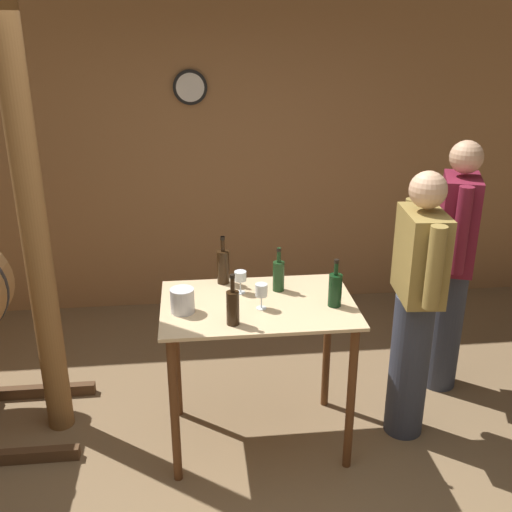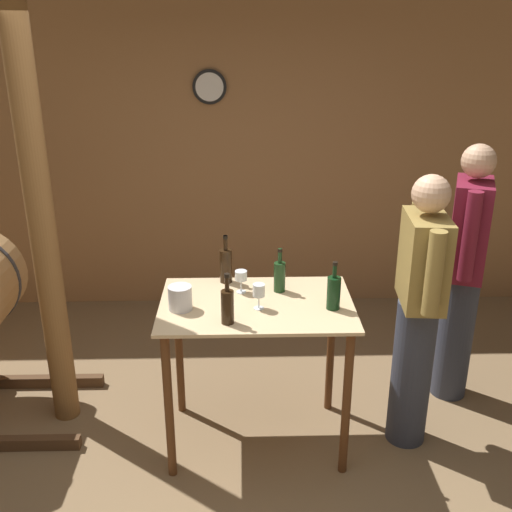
{
  "view_description": "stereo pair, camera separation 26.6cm",
  "coord_description": "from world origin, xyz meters",
  "px_view_note": "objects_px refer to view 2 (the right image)",
  "views": [
    {
      "loc": [
        -0.3,
        -2.44,
        2.46
      ],
      "look_at": [
        0.05,
        0.72,
        1.2
      ],
      "focal_mm": 42.0,
      "sensor_mm": 36.0,
      "label": 1
    },
    {
      "loc": [
        -0.04,
        -2.46,
        2.46
      ],
      "look_at": [
        0.05,
        0.72,
        1.2
      ],
      "focal_mm": 42.0,
      "sensor_mm": 36.0,
      "label": 2
    }
  ],
  "objects_px": {
    "wine_bottle_far_left": "(226,265)",
    "person_visitor_with_scarf": "(464,270)",
    "person_host": "(418,310)",
    "wine_bottle_center": "(280,275)",
    "wine_bottle_right": "(334,292)",
    "wine_glass_near_center": "(259,291)",
    "ice_bucket": "(180,298)",
    "wooden_post": "(41,222)",
    "wine_bottle_left": "(227,305)",
    "wine_glass_near_left": "(241,276)"
  },
  "relations": [
    {
      "from": "person_visitor_with_scarf",
      "to": "ice_bucket",
      "type": "bearing_deg",
      "value": -163.46
    },
    {
      "from": "wine_bottle_center",
      "to": "person_host",
      "type": "xyz_separation_m",
      "value": [
        0.79,
        -0.17,
        -0.15
      ]
    },
    {
      "from": "wine_bottle_left",
      "to": "wine_glass_near_center",
      "type": "xyz_separation_m",
      "value": [
        0.17,
        0.17,
        0.0
      ]
    },
    {
      "from": "ice_bucket",
      "to": "person_visitor_with_scarf",
      "type": "xyz_separation_m",
      "value": [
        1.79,
        0.53,
        -0.08
      ]
    },
    {
      "from": "wooden_post",
      "to": "wine_glass_near_left",
      "type": "height_order",
      "value": "wooden_post"
    },
    {
      "from": "wine_bottle_far_left",
      "to": "wine_bottle_left",
      "type": "relative_size",
      "value": 1.06
    },
    {
      "from": "wine_glass_near_left",
      "to": "wine_glass_near_center",
      "type": "relative_size",
      "value": 0.92
    },
    {
      "from": "wine_bottle_right",
      "to": "wine_glass_near_center",
      "type": "xyz_separation_m",
      "value": [
        -0.42,
        0.01,
        0.0
      ]
    },
    {
      "from": "ice_bucket",
      "to": "person_host",
      "type": "xyz_separation_m",
      "value": [
        1.36,
        0.05,
        -0.12
      ]
    },
    {
      "from": "wine_bottle_far_left",
      "to": "person_visitor_with_scarf",
      "type": "bearing_deg",
      "value": 6.0
    },
    {
      "from": "wine_bottle_center",
      "to": "wine_glass_near_center",
      "type": "distance_m",
      "value": 0.26
    },
    {
      "from": "wine_bottle_center",
      "to": "wine_glass_near_left",
      "type": "distance_m",
      "value": 0.23
    },
    {
      "from": "wine_bottle_far_left",
      "to": "wine_glass_near_left",
      "type": "xyz_separation_m",
      "value": [
        0.09,
        -0.16,
        -0.01
      ]
    },
    {
      "from": "person_visitor_with_scarf",
      "to": "wine_glass_near_left",
      "type": "bearing_deg",
      "value": -167.63
    },
    {
      "from": "wooden_post",
      "to": "wine_bottle_far_left",
      "type": "height_order",
      "value": "wooden_post"
    },
    {
      "from": "ice_bucket",
      "to": "person_host",
      "type": "height_order",
      "value": "person_host"
    },
    {
      "from": "wine_glass_near_center",
      "to": "wine_bottle_right",
      "type": "bearing_deg",
      "value": -1.48
    },
    {
      "from": "person_visitor_with_scarf",
      "to": "wine_bottle_center",
      "type": "bearing_deg",
      "value": -165.92
    },
    {
      "from": "person_visitor_with_scarf",
      "to": "wine_bottle_right",
      "type": "bearing_deg",
      "value": -149.72
    },
    {
      "from": "wine_bottle_right",
      "to": "wine_glass_near_left",
      "type": "height_order",
      "value": "wine_bottle_right"
    },
    {
      "from": "wooden_post",
      "to": "wine_glass_near_left",
      "type": "distance_m",
      "value": 1.21
    },
    {
      "from": "wine_bottle_far_left",
      "to": "wine_bottle_left",
      "type": "bearing_deg",
      "value": -87.99
    },
    {
      "from": "wine_bottle_center",
      "to": "ice_bucket",
      "type": "height_order",
      "value": "wine_bottle_center"
    },
    {
      "from": "wine_bottle_left",
      "to": "wine_bottle_center",
      "type": "distance_m",
      "value": 0.5
    },
    {
      "from": "wine_bottle_far_left",
      "to": "wooden_post",
      "type": "bearing_deg",
      "value": -178.84
    },
    {
      "from": "person_host",
      "to": "wine_glass_near_left",
      "type": "bearing_deg",
      "value": 170.97
    },
    {
      "from": "wine_glass_near_center",
      "to": "ice_bucket",
      "type": "distance_m",
      "value": 0.44
    },
    {
      "from": "wine_bottle_far_left",
      "to": "wine_glass_near_left",
      "type": "height_order",
      "value": "wine_bottle_far_left"
    },
    {
      "from": "wine_bottle_left",
      "to": "wine_bottle_right",
      "type": "relative_size",
      "value": 1.02
    },
    {
      "from": "person_visitor_with_scarf",
      "to": "person_host",
      "type": "bearing_deg",
      "value": -131.72
    },
    {
      "from": "wooden_post",
      "to": "ice_bucket",
      "type": "height_order",
      "value": "wooden_post"
    },
    {
      "from": "ice_bucket",
      "to": "wine_bottle_far_left",
      "type": "bearing_deg",
      "value": 56.2
    },
    {
      "from": "wine_glass_near_center",
      "to": "ice_bucket",
      "type": "xyz_separation_m",
      "value": [
        -0.44,
        0.0,
        -0.04
      ]
    },
    {
      "from": "wine_bottle_center",
      "to": "wine_glass_near_left",
      "type": "relative_size",
      "value": 1.98
    },
    {
      "from": "wooden_post",
      "to": "person_visitor_with_scarf",
      "type": "height_order",
      "value": "wooden_post"
    },
    {
      "from": "wine_bottle_right",
      "to": "wine_bottle_far_left",
      "type": "bearing_deg",
      "value": 147.62
    },
    {
      "from": "wine_bottle_center",
      "to": "person_host",
      "type": "distance_m",
      "value": 0.83
    },
    {
      "from": "wine_glass_near_center",
      "to": "ice_bucket",
      "type": "relative_size",
      "value": 1.07
    },
    {
      "from": "wooden_post",
      "to": "wine_bottle_left",
      "type": "height_order",
      "value": "wooden_post"
    },
    {
      "from": "person_visitor_with_scarf",
      "to": "wine_bottle_left",
      "type": "bearing_deg",
      "value": -155.24
    },
    {
      "from": "wine_bottle_far_left",
      "to": "ice_bucket",
      "type": "distance_m",
      "value": 0.45
    },
    {
      "from": "wine_bottle_far_left",
      "to": "person_visitor_with_scarf",
      "type": "relative_size",
      "value": 0.17
    },
    {
      "from": "wine_glass_near_center",
      "to": "person_host",
      "type": "relative_size",
      "value": 0.09
    },
    {
      "from": "wine_bottle_left",
      "to": "wine_glass_near_center",
      "type": "relative_size",
      "value": 1.92
    },
    {
      "from": "wine_bottle_center",
      "to": "wine_bottle_right",
      "type": "relative_size",
      "value": 0.96
    },
    {
      "from": "wine_glass_near_left",
      "to": "ice_bucket",
      "type": "xyz_separation_m",
      "value": [
        -0.34,
        -0.21,
        -0.03
      ]
    },
    {
      "from": "wine_bottle_far_left",
      "to": "person_host",
      "type": "distance_m",
      "value": 1.17
    },
    {
      "from": "wine_bottle_right",
      "to": "person_visitor_with_scarf",
      "type": "xyz_separation_m",
      "value": [
        0.94,
        0.55,
        -0.11
      ]
    },
    {
      "from": "wine_bottle_left",
      "to": "wine_glass_near_left",
      "type": "height_order",
      "value": "wine_bottle_left"
    },
    {
      "from": "wine_bottle_far_left",
      "to": "person_visitor_with_scarf",
      "type": "height_order",
      "value": "person_visitor_with_scarf"
    }
  ]
}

